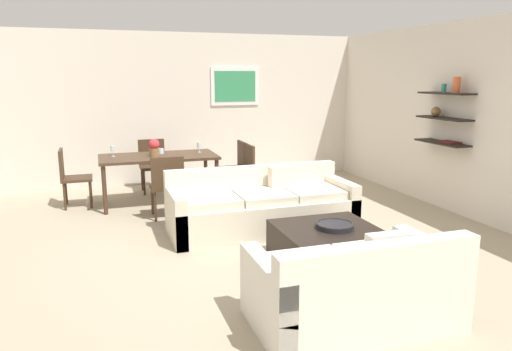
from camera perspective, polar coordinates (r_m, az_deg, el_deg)
The scene contains 17 objects.
ground_plane at distance 5.86m, azimuth 0.85°, elevation -7.57°, with size 18.00×18.00×0.00m, color tan.
back_wall_unit at distance 9.02m, azimuth -4.75°, elevation 8.02°, with size 8.40×0.09×2.70m.
right_wall_shelf_unit at distance 7.60m, azimuth 21.53°, elevation 6.51°, with size 0.34×8.20×2.70m.
sofa_beige at distance 6.10m, azimuth 0.64°, elevation -3.90°, with size 2.33×0.90×0.78m.
loveseat_white at distance 3.96m, azimuth 11.67°, elevation -13.06°, with size 1.60×0.90×0.78m.
coffee_table at distance 5.14m, azimuth 8.63°, elevation -8.27°, with size 1.03×1.02×0.38m.
decorative_bowl at distance 5.08m, azimuth 9.36°, elevation -5.88°, with size 0.40×0.40×0.06m.
dining_table at distance 7.46m, azimuth -11.53°, elevation 1.80°, with size 1.75×0.89×0.75m.
dining_chair_foot at distance 6.67m, azimuth -10.56°, elevation -0.86°, with size 0.44×0.44×0.88m.
dining_chair_right_near at distance 7.56m, azimuth -1.60°, elevation 0.83°, with size 0.44×0.44×0.88m.
dining_chair_right_far at distance 7.94m, azimuth -2.44°, elevation 1.35°, with size 0.44×0.44×0.88m.
dining_chair_left_far at distance 7.66m, azimuth -21.24°, elevation 0.16°, with size 0.44×0.44×0.88m.
dining_chair_head at distance 8.33m, azimuth -12.21°, elevation 1.59°, with size 0.44×0.44×0.88m.
wine_glass_foot at distance 7.05m, azimuth -11.21°, elevation 2.81°, with size 0.07×0.07×0.16m.
wine_glass_right_far at distance 7.65m, azimuth -6.79°, elevation 3.60°, with size 0.07×0.07×0.16m.
wine_glass_left_far at distance 7.50m, azimuth -16.70°, elevation 3.07°, with size 0.07×0.07×0.17m.
centerpiece_vase at distance 7.37m, azimuth -12.02°, elevation 3.27°, with size 0.16×0.16×0.26m.
Camera 1 is at (-1.83, -5.22, 1.94)m, focal length 33.59 mm.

